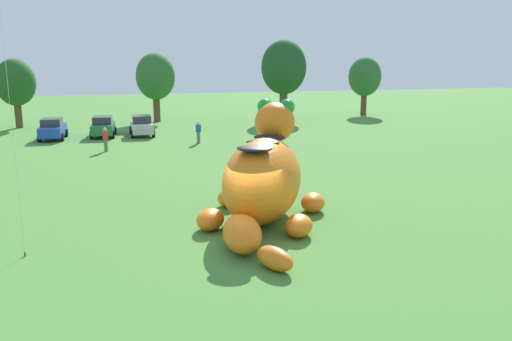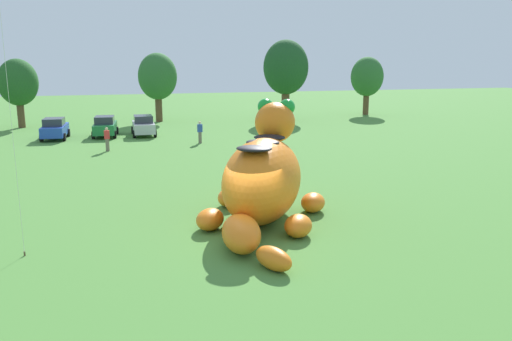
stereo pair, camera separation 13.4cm
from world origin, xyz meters
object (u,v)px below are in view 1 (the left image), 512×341
(car_silver, at_px, (142,126))
(car_blue, at_px, (53,129))
(spectator_near_inflatable, at_px, (106,139))
(car_green, at_px, (103,126))
(spectator_mid_field, at_px, (198,132))
(giant_inflatable_creature, at_px, (263,179))
(spectator_by_cars, at_px, (268,171))

(car_silver, bearing_deg, car_blue, -178.81)
(car_blue, height_order, spectator_near_inflatable, car_blue)
(car_green, distance_m, spectator_mid_field, 9.07)
(spectator_mid_field, bearing_deg, car_blue, 154.73)
(giant_inflatable_creature, bearing_deg, car_silver, 97.27)
(giant_inflatable_creature, relative_size, car_silver, 2.26)
(car_blue, bearing_deg, car_green, 6.15)
(spectator_mid_field, relative_size, spectator_by_cars, 1.00)
(spectator_near_inflatable, relative_size, spectator_by_cars, 1.00)
(spectator_near_inflatable, bearing_deg, car_green, 91.61)
(car_green, distance_m, spectator_by_cars, 22.09)
(giant_inflatable_creature, height_order, spectator_mid_field, giant_inflatable_creature)
(car_blue, distance_m, spectator_by_cars, 23.46)
(giant_inflatable_creature, distance_m, car_green, 26.44)
(car_green, height_order, spectator_near_inflatable, car_green)
(giant_inflatable_creature, height_order, car_silver, giant_inflatable_creature)
(car_green, height_order, spectator_mid_field, car_green)
(giant_inflatable_creature, relative_size, spectator_mid_field, 5.43)
(spectator_mid_field, bearing_deg, car_green, 141.59)
(spectator_near_inflatable, distance_m, spectator_mid_field, 7.12)
(car_blue, distance_m, spectator_mid_field, 12.21)
(spectator_near_inflatable, bearing_deg, car_silver, 67.57)
(car_blue, height_order, car_green, same)
(car_green, bearing_deg, spectator_by_cars, -68.29)
(giant_inflatable_creature, bearing_deg, spectator_mid_field, 87.91)
(car_green, relative_size, car_silver, 1.03)
(car_green, relative_size, spectator_mid_field, 2.46)
(giant_inflatable_creature, bearing_deg, spectator_by_cars, 70.78)
(car_blue, bearing_deg, spectator_mid_field, -25.27)
(spectator_by_cars, bearing_deg, car_silver, 103.94)
(car_silver, bearing_deg, spectator_mid_field, -53.51)
(car_green, height_order, car_silver, same)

